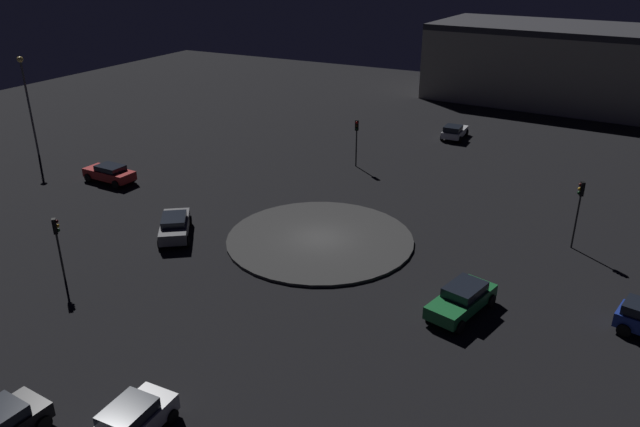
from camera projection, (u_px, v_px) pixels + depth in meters
The scene contains 12 objects.
ground_plane at pixel (320, 240), 39.70m from camera, with size 117.81×117.81×0.00m, color black.
roundabout_island at pixel (320, 239), 39.67m from camera, with size 12.22×12.22×0.18m, color #383838.
car_red at pixel (110, 173), 49.17m from camera, with size 2.08×4.44×1.47m.
car_green at pixel (462, 299), 31.57m from camera, with size 4.84×2.93×1.55m.
car_silver at pixel (130, 423), 23.40m from camera, with size 3.93×2.02×1.55m.
car_white at pixel (454, 131), 60.41m from camera, with size 3.84×2.05×1.44m.
car_grey at pixel (175, 225), 39.91m from camera, with size 4.63×4.02×1.50m.
traffic_light_west at pixel (357, 134), 51.85m from camera, with size 0.39×0.35×4.14m.
traffic_light_southeast at pixel (57, 237), 33.83m from camera, with size 0.39×0.38×3.89m.
traffic_light_northwest at pixel (579, 202), 37.46m from camera, with size 0.36×0.39×4.48m.
streetlamp_south at pixel (27, 93), 53.49m from camera, with size 0.53×0.53×8.96m.
store_building at pixel (593, 67), 71.85m from camera, with size 17.55×38.46×9.07m.
Camera 1 is at (31.54, 16.54, 17.64)m, focal length 34.04 mm.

